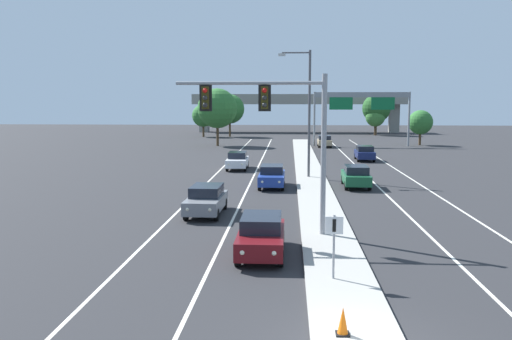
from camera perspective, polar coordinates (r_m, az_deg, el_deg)
median_island at (r=31.39m, az=6.76°, el=-3.87°), size 2.40×110.00×0.15m
lane_stripe_oncoming_center at (r=38.36m, az=-0.85°, el=-1.89°), size 0.14×100.00×0.01m
lane_stripe_receding_center at (r=38.79m, az=13.14°, el=-1.98°), size 0.14×100.00×0.01m
edge_stripe_left at (r=38.75m, az=-5.72°, el=-1.83°), size 0.14×100.00×0.01m
edge_stripe_right at (r=39.48m, az=17.87°, el=-1.98°), size 0.14×100.00×0.01m
overhead_signal_mast at (r=23.92m, az=2.27°, el=5.28°), size 6.74×0.44×7.20m
median_sign_post at (r=18.32m, az=8.32°, el=-7.12°), size 0.60×0.10×2.20m
street_lamp_median at (r=42.76m, az=5.42°, el=6.82°), size 2.58×0.28×10.00m
car_oncoming_darkred at (r=21.57m, az=0.57°, el=-6.94°), size 1.82×4.47×1.58m
car_oncoming_grey at (r=29.31m, az=-5.33°, el=-3.16°), size 1.90×4.50×1.58m
car_oncoming_blue at (r=38.47m, az=1.71°, el=-0.64°), size 1.84×4.48×1.58m
car_oncoming_white at (r=48.75m, az=-1.99°, el=1.04°), size 1.87×4.49×1.58m
car_receding_green at (r=39.15m, az=10.62°, el=-0.62°), size 1.89×4.50×1.58m
car_receding_navy at (r=57.07m, az=11.52°, el=1.81°), size 1.92×4.51×1.58m
car_receding_tan at (r=73.50m, az=7.32°, el=3.09°), size 1.85×4.48×1.58m
traffic_cone_median_nose at (r=14.46m, az=9.26°, el=-15.65°), size 0.36×0.36×0.74m
highway_sign_gantry at (r=75.67m, az=11.23°, el=7.18°), size 13.28×0.42×7.50m
overpass_bridge at (r=108.92m, az=4.53°, el=7.08°), size 42.40×6.40×7.65m
tree_far_left_b at (r=94.57m, az=-2.82°, el=6.52°), size 5.16×5.16×7.47m
tree_far_left_c at (r=74.78m, az=-4.15°, el=6.58°), size 5.53×5.53×8.00m
tree_far_right_b at (r=100.78m, az=12.62°, el=5.55°), size 3.59×3.59×5.19m
tree_far_left_a at (r=94.47m, az=-5.65°, el=5.79°), size 3.94×3.94×5.69m
tree_far_right_a at (r=79.28m, az=17.15°, el=4.88°), size 3.44×3.44×4.98m
tree_far_right_c at (r=101.56m, az=12.73°, el=6.44°), size 5.22×5.22×7.55m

